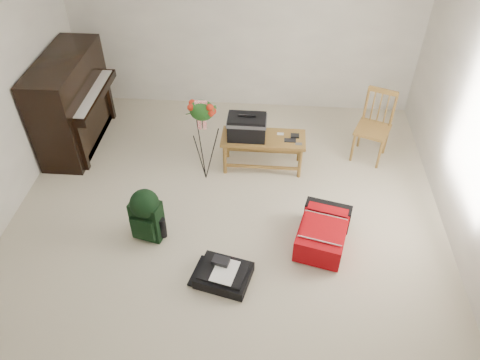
# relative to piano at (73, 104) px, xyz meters

# --- Properties ---
(floor) EXTENTS (5.00, 5.50, 0.01)m
(floor) POSITION_rel_piano_xyz_m (2.19, -1.60, -0.60)
(floor) COLOR beige
(floor) RESTS_ON ground
(ceiling) EXTENTS (5.00, 5.50, 0.01)m
(ceiling) POSITION_rel_piano_xyz_m (2.19, -1.60, 1.90)
(ceiling) COLOR white
(ceiling) RESTS_ON wall_back
(wall_back) EXTENTS (5.00, 0.04, 2.50)m
(wall_back) POSITION_rel_piano_xyz_m (2.19, 1.15, 0.65)
(wall_back) COLOR beige
(wall_back) RESTS_ON floor
(piano) EXTENTS (0.71, 1.50, 1.25)m
(piano) POSITION_rel_piano_xyz_m (0.00, 0.00, 0.00)
(piano) COLOR black
(piano) RESTS_ON floor
(bench) EXTENTS (1.06, 0.43, 0.81)m
(bench) POSITION_rel_piano_xyz_m (2.42, -0.39, -0.03)
(bench) COLOR olive
(bench) RESTS_ON floor
(dining_chair) EXTENTS (0.53, 0.53, 0.95)m
(dining_chair) POSITION_rel_piano_xyz_m (3.96, -0.02, -0.14)
(dining_chair) COLOR olive
(dining_chair) RESTS_ON floor
(red_suitcase) EXTENTS (0.65, 0.84, 0.31)m
(red_suitcase) POSITION_rel_piano_xyz_m (3.27, -1.61, -0.43)
(red_suitcase) COLOR #B7070C
(red_suitcase) RESTS_ON floor
(black_duffel) EXTENTS (0.61, 0.53, 0.22)m
(black_duffel) POSITION_rel_piano_xyz_m (2.25, -2.23, -0.52)
(black_duffel) COLOR black
(black_duffel) RESTS_ON floor
(green_backpack) EXTENTS (0.36, 0.33, 0.65)m
(green_backpack) POSITION_rel_piano_xyz_m (1.36, -1.70, -0.24)
(green_backpack) COLOR black
(green_backpack) RESTS_ON floor
(flower_stand) EXTENTS (0.38, 0.38, 1.18)m
(flower_stand) POSITION_rel_piano_xyz_m (1.85, -0.66, -0.02)
(flower_stand) COLOR black
(flower_stand) RESTS_ON floor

